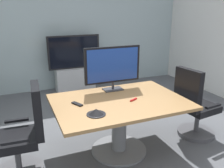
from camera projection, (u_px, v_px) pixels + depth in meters
ground_plane at (121, 153)px, 3.30m from camera, size 7.33×7.33×0.00m
wall_back_glass_partition at (66, 31)px, 5.66m from camera, size 6.01×0.10×2.74m
conference_table at (119, 114)px, 3.19m from camera, size 1.71×1.20×0.75m
office_chair_left at (24, 139)px, 2.79m from camera, size 0.61×0.59×1.09m
office_chair_right at (194, 109)px, 3.60m from camera, size 0.62×0.60×1.09m
tv_monitor at (113, 66)px, 3.43m from camera, size 0.84×0.18×0.64m
wall_display_unit at (75, 72)px, 5.67m from camera, size 1.20×0.36×1.31m
conference_phone at (96, 112)px, 2.71m from camera, size 0.22×0.22×0.07m
remote_control at (77, 104)px, 2.99m from camera, size 0.12×0.18×0.02m
whiteboard_marker at (134, 100)px, 3.13m from camera, size 0.13×0.08×0.02m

